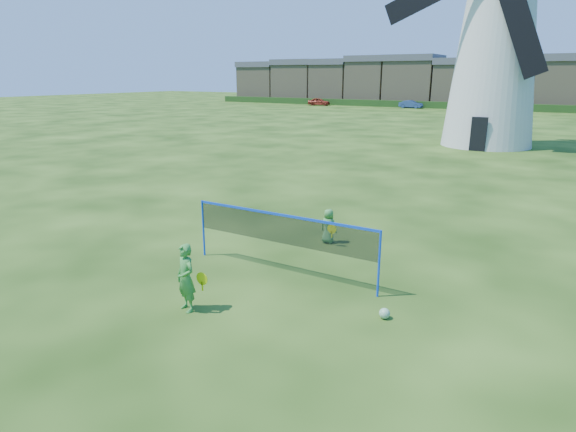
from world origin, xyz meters
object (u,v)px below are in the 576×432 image
at_px(windmill, 495,51).
at_px(car_right, 411,104).
at_px(badminton_net, 282,230).
at_px(player_boy, 328,226).
at_px(car_left, 319,102).
at_px(player_girl, 186,278).
at_px(play_ball, 385,313).

height_order(windmill, car_right, windmill).
relative_size(badminton_net, player_boy, 4.93).
xyz_separation_m(player_boy, car_left, (-31.79, 60.38, 0.10)).
xyz_separation_m(badminton_net, player_girl, (-0.68, -2.68, -0.41)).
distance_m(car_left, car_right, 15.04).
xyz_separation_m(player_boy, play_ball, (3.05, -3.56, -0.40)).
bearing_deg(player_girl, badminton_net, 94.52).
bearing_deg(player_boy, windmill, -85.81).
bearing_deg(player_girl, play_ball, 44.62).
relative_size(car_left, car_right, 1.03).
bearing_deg(car_right, badminton_net, -161.95).
distance_m(player_boy, car_right, 63.96).
bearing_deg(windmill, car_left, 131.46).
distance_m(badminton_net, car_right, 66.56).
xyz_separation_m(player_girl, car_right, (-16.19, 67.06, -0.15)).
distance_m(badminton_net, player_girl, 2.79).
height_order(car_left, car_right, car_left).
xyz_separation_m(windmill, car_right, (-17.05, 37.58, -5.71)).
relative_size(windmill, car_left, 5.15).
bearing_deg(player_girl, player_boy, 102.08).
relative_size(windmill, car_right, 5.32).
bearing_deg(play_ball, badminton_net, 163.37).
height_order(badminton_net, car_left, badminton_net).
height_order(play_ball, car_right, car_right).
height_order(badminton_net, player_boy, badminton_net).
relative_size(player_girl, car_right, 0.42).
bearing_deg(windmill, player_boy, -90.57).
distance_m(windmill, player_boy, 24.81).
bearing_deg(player_boy, player_girl, 88.15).
distance_m(badminton_net, car_left, 70.64).
distance_m(player_boy, car_left, 68.24).
distance_m(badminton_net, play_ball, 3.29).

